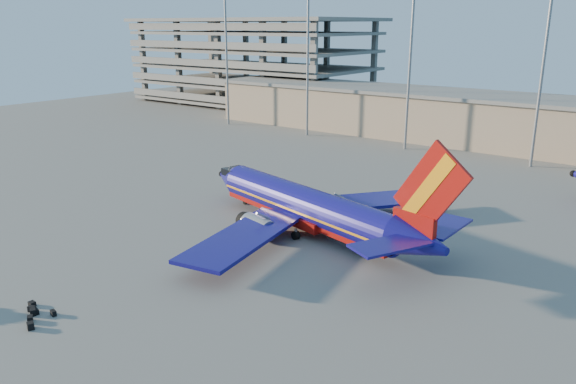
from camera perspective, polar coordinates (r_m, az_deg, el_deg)
name	(u,v)px	position (r m, az deg, el deg)	size (l,w,h in m)	color
ground	(243,234)	(55.75, -4.56, -4.27)	(220.00, 220.00, 0.00)	slate
terminal_building	(522,123)	(101.00, 22.67, 6.52)	(122.00, 16.00, 8.50)	#9D876C
parking_garage	(254,57)	(148.87, -3.52, 13.48)	(62.00, 32.00, 21.40)	slate
light_mast_row	(474,41)	(89.80, 18.38, 14.37)	(101.60, 1.60, 28.65)	gray
aircraft_main	(311,208)	(55.40, 2.38, -1.65)	(33.55, 31.88, 11.54)	navy
luggage_pile	(34,314)	(44.35, -24.37, -11.23)	(3.60, 2.43, 0.50)	black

